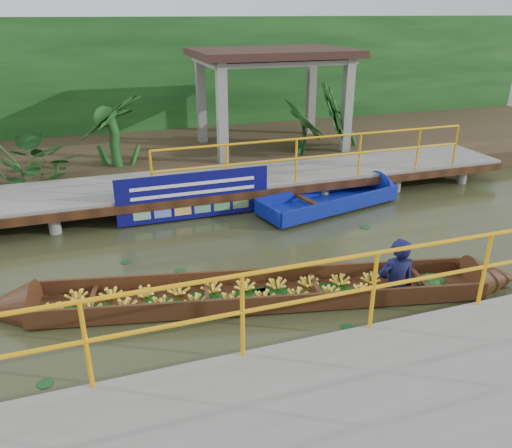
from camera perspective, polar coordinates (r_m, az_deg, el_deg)
name	(u,v)px	position (r m, az deg, el deg)	size (l,w,h in m)	color
ground	(235,270)	(8.73, -2.43, -5.31)	(80.00, 80.00, 0.00)	#2A2E17
land_strip	(165,152)	(15.53, -10.41, 8.11)	(30.00, 8.00, 0.45)	#322919
far_dock	(193,185)	(11.61, -7.20, 4.49)	(16.00, 2.06, 1.66)	slate
near_dock	(440,412)	(5.89, 20.33, -19.51)	(18.00, 2.40, 1.73)	slate
pavilion	(272,63)	(14.66, 1.84, 17.89)	(4.40, 3.00, 3.00)	slate
foliage_backdrop	(149,82)	(17.64, -12.18, 15.63)	(30.00, 0.80, 4.00)	#123913
vendor_boat	(287,284)	(7.81, 3.58, -6.81)	(8.49, 2.58, 2.08)	#3A1F0F
moored_blue_boat	(359,194)	(12.06, 11.65, 3.33)	(3.99, 1.85, 0.92)	navy
blue_banner	(194,195)	(10.68, -7.07, 3.26)	(3.27, 0.04, 1.02)	#0D0B5E
tropical_plants	(104,133)	(12.98, -16.96, 9.90)	(14.52, 1.52, 1.90)	#123913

